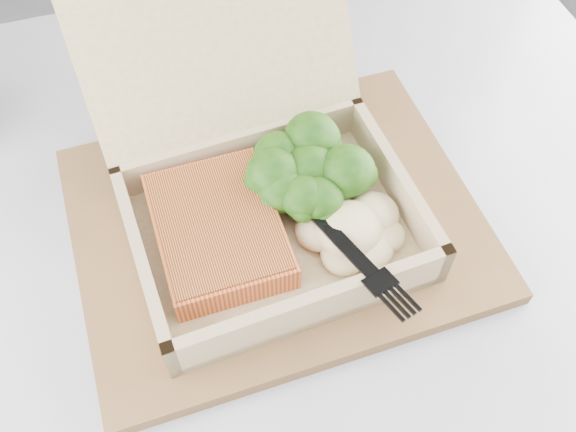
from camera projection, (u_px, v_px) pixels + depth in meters
floor at (371, 431)px, 1.23m from camera, size 4.00×4.00×0.00m
cafe_table at (297, 348)px, 0.74m from camera, size 0.99×0.99×0.75m
serving_tray at (276, 222)px, 0.60m from camera, size 0.41×0.35×0.02m
takeout_container at (255, 162)px, 0.56m from camera, size 0.28×0.31×0.21m
salmon_fillet at (218, 230)px, 0.55m from camera, size 0.13×0.15×0.03m
broccoli_pile at (309, 175)px, 0.58m from camera, size 0.12×0.12×0.04m
mashed_potatoes at (349, 229)px, 0.55m from camera, size 0.10×0.08×0.03m
plastic_fork at (316, 212)px, 0.55m from camera, size 0.03×0.17×0.02m
receipt at (219, 82)px, 0.71m from camera, size 0.11×0.15×0.00m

